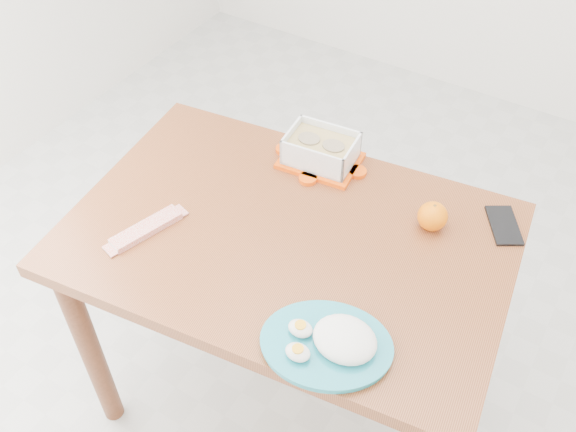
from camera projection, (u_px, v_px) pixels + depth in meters
The scene contains 7 objects.
ground at pixel (337, 353), 2.19m from camera, with size 3.50×3.50×0.00m, color #B7B7B2.
dining_table at pixel (288, 264), 1.63m from camera, with size 1.14×0.83×0.75m.
food_container at pixel (321, 150), 1.71m from camera, with size 0.22×0.18×0.09m.
orange_fruit at pixel (433, 216), 1.54m from camera, with size 0.07×0.07×0.07m, color orange.
rice_plate at pixel (332, 341), 1.31m from camera, with size 0.35×0.35×0.07m.
candy_bar at pixel (146, 229), 1.55m from camera, with size 0.18×0.05×0.02m, color red.
smartphone at pixel (504, 225), 1.57m from camera, with size 0.07×0.13×0.01m, color black.
Camera 1 is at (0.49, -1.12, 1.88)m, focal length 40.00 mm.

